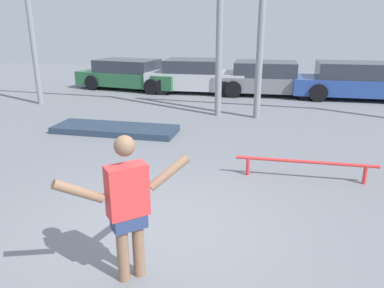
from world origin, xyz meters
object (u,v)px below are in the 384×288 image
Objects in this scene: parked_car_silver at (196,76)px; parked_car_blue at (355,81)px; skateboarder at (128,203)px; manual_pad at (115,129)px; parked_car_green at (130,75)px; parked_car_grey at (268,79)px; grind_rail at (305,164)px.

parked_car_blue is (6.06, 0.19, 0.01)m from parked_car_silver.
skateboarder reaches higher than manual_pad.
parked_car_green reaches higher than manual_pad.
skateboarder is 11.71m from parked_car_grey.
parked_car_silver is at bearing 85.26° from manual_pad.
parked_car_blue reaches higher than parked_car_silver.
parked_car_grey is at bearing 62.21° from manual_pad.
parked_car_silver is (-4.22, 8.13, 0.34)m from grind_rail.
parked_car_grey is (2.87, 0.17, -0.01)m from parked_car_silver.
parked_car_silver is (2.87, 0.05, 0.03)m from parked_car_green.
grind_rail is 0.57× the size of parked_car_grey.
parked_car_silver is 0.93× the size of parked_car_grey.
parked_car_green is (-7.10, 8.09, 0.30)m from grind_rail.
skateboarder is at bearing -97.70° from parked_car_grey.
manual_pad is at bearing -139.18° from parked_car_blue.
parked_car_grey is (3.39, 6.43, 0.54)m from manual_pad.
parked_car_silver reaches higher than parked_car_green.
grind_rail is 0.54× the size of parked_car_green.
parked_car_silver reaches higher than grind_rail.
parked_car_silver is at bearing 117.43° from grind_rail.
grind_rail is (4.74, -1.87, 0.21)m from manual_pad.
grind_rail is 10.76m from parked_car_green.
grind_rail is at bearing -85.70° from parked_car_grey.
parked_car_green is at bearing 131.27° from grind_rail.
skateboarder is 0.52× the size of manual_pad.
skateboarder is 0.36× the size of parked_car_green.
parked_car_grey reaches higher than grind_rail.
manual_pad is at bearing -122.74° from parked_car_grey.
manual_pad is 9.23m from parked_car_blue.
parked_car_silver reaches higher than parked_car_grey.
parked_car_blue is (8.93, 0.24, 0.05)m from parked_car_green.
manual_pad is 6.67m from parked_car_green.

